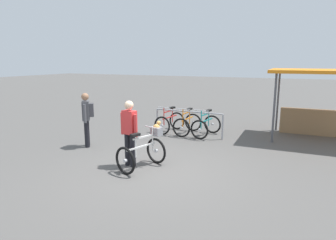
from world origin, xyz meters
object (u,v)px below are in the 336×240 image
Objects in this scene: pedestrian_with_backpack at (87,116)px; person_with_featured_bike at (130,130)px; market_stall at (319,97)px; racked_bike_red at (170,122)px; racked_bike_teal at (206,126)px; racked_bike_orange at (187,124)px; featured_bicycle at (145,148)px.

person_with_featured_bike is at bearing -23.52° from pedestrian_with_backpack.
pedestrian_with_backpack is 0.52× the size of market_stall.
market_stall reaches higher than person_with_featured_bike.
racked_bike_red is at bearing -163.91° from market_stall.
market_stall is at bearing 22.56° from racked_bike_teal.
racked_bike_teal is 4.00m from pedestrian_with_backpack.
market_stall is at bearing 18.84° from racked_bike_orange.
racked_bike_red is 0.38× the size of market_stall.
market_stall is at bearing 52.25° from featured_bicycle.
pedestrian_with_backpack is (-1.49, -2.75, 0.57)m from racked_bike_red.
market_stall reaches higher than pedestrian_with_backpack.
racked_bike_red is 0.73× the size of person_with_featured_bike.
person_with_featured_bike and pedestrian_with_backpack have the same top height.
pedestrian_with_backpack is at bearing 161.22° from featured_bicycle.
racked_bike_orange is at bearing 51.27° from pedestrian_with_backpack.
person_with_featured_bike is 6.61m from market_stall.
racked_bike_teal is 0.72× the size of person_with_featured_bike.
pedestrian_with_backpack is (-2.19, -2.73, 0.57)m from racked_bike_orange.
market_stall is at bearing 33.21° from pedestrian_with_backpack.
featured_bicycle is (-0.42, -3.55, 0.12)m from racked_bike_teal.
racked_bike_red is at bearing 105.27° from featured_bicycle.
pedestrian_with_backpack is at bearing -118.48° from racked_bike_red.
racked_bike_orange is 0.70m from racked_bike_teal.
racked_bike_teal is 3.75m from person_with_featured_bike.
featured_bicycle is 2.65m from pedestrian_with_backpack.
pedestrian_with_backpack is (-2.47, 0.84, 0.45)m from featured_bicycle.
market_stall is at bearing 16.09° from racked_bike_red.
pedestrian_with_backpack is at bearing -128.73° from racked_bike_orange.
featured_bicycle is at bearing -18.78° from pedestrian_with_backpack.
market_stall is at bearing 49.96° from person_with_featured_bike.
featured_bicycle is at bearing -127.75° from market_stall.
racked_bike_teal is at bearing -157.44° from market_stall.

